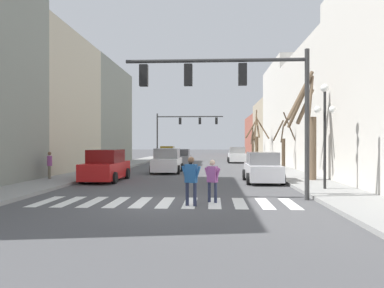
{
  "coord_description": "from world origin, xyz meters",
  "views": [
    {
      "loc": [
        1.75,
        -13.19,
        2.17
      ],
      "look_at": [
        -0.29,
        22.33,
        2.12
      ],
      "focal_mm": 35.0,
      "sensor_mm": 36.0,
      "label": 1
    }
  ],
  "objects_px": {
    "street_lamp_right_corner": "(325,115)",
    "street_tree_right_near": "(253,145)",
    "pedestrian_on_left_sidewalk": "(191,177)",
    "street_tree_left_near": "(257,139)",
    "traffic_signal_near": "(236,88)",
    "car_parked_left_far": "(167,162)",
    "pedestrian_crossing_street": "(50,163)",
    "car_driving_away_lane": "(181,158)",
    "pedestrian_waiting_at_curb": "(212,177)",
    "car_parked_right_mid": "(262,168)",
    "street_tree_right_far": "(284,147)",
    "car_parked_left_near": "(237,155)",
    "traffic_signal_far": "(182,125)",
    "car_driving_toward_lane": "(106,166)",
    "car_parked_right_near": "(167,153)",
    "street_tree_left_far": "(308,127)"
  },
  "relations": [
    {
      "from": "car_parked_left_near",
      "to": "pedestrian_waiting_at_curb",
      "type": "height_order",
      "value": "car_parked_left_near"
    },
    {
      "from": "traffic_signal_near",
      "to": "street_lamp_right_corner",
      "type": "bearing_deg",
      "value": 31.03
    },
    {
      "from": "pedestrian_crossing_street",
      "to": "pedestrian_waiting_at_curb",
      "type": "height_order",
      "value": "pedestrian_crossing_street"
    },
    {
      "from": "street_tree_right_far",
      "to": "street_tree_left_near",
      "type": "bearing_deg",
      "value": 93.63
    },
    {
      "from": "pedestrian_on_left_sidewalk",
      "to": "street_tree_left_near",
      "type": "bearing_deg",
      "value": 100.44
    },
    {
      "from": "street_lamp_right_corner",
      "to": "street_tree_right_near",
      "type": "distance_m",
      "value": 30.79
    },
    {
      "from": "car_parked_left_near",
      "to": "street_tree_right_far",
      "type": "bearing_deg",
      "value": -167.2
    },
    {
      "from": "car_driving_toward_lane",
      "to": "street_tree_right_far",
      "type": "bearing_deg",
      "value": -53.97
    },
    {
      "from": "car_parked_right_mid",
      "to": "pedestrian_crossing_street",
      "type": "relative_size",
      "value": 2.7
    },
    {
      "from": "pedestrian_waiting_at_curb",
      "to": "street_tree_right_near",
      "type": "relative_size",
      "value": 0.38
    },
    {
      "from": "pedestrian_crossing_street",
      "to": "street_tree_right_far",
      "type": "xyz_separation_m",
      "value": [
        14.93,
        8.85,
        0.81
      ]
    },
    {
      "from": "car_parked_right_near",
      "to": "street_tree_left_far",
      "type": "xyz_separation_m",
      "value": [
        11.41,
        -28.79,
        2.27
      ]
    },
    {
      "from": "car_driving_away_lane",
      "to": "pedestrian_waiting_at_curb",
      "type": "xyz_separation_m",
      "value": [
        3.23,
        -23.66,
        0.18
      ]
    },
    {
      "from": "street_tree_right_near",
      "to": "street_tree_left_far",
      "type": "bearing_deg",
      "value": -89.47
    },
    {
      "from": "street_lamp_right_corner",
      "to": "car_parked_right_mid",
      "type": "relative_size",
      "value": 1.12
    },
    {
      "from": "traffic_signal_far",
      "to": "pedestrian_waiting_at_curb",
      "type": "xyz_separation_m",
      "value": [
        3.85,
        -33.05,
        -3.55
      ]
    },
    {
      "from": "street_tree_right_near",
      "to": "street_tree_left_near",
      "type": "bearing_deg",
      "value": -92.15
    },
    {
      "from": "pedestrian_crossing_street",
      "to": "traffic_signal_far",
      "type": "bearing_deg",
      "value": -48.65
    },
    {
      "from": "car_driving_toward_lane",
      "to": "pedestrian_waiting_at_curb",
      "type": "relative_size",
      "value": 3.04
    },
    {
      "from": "pedestrian_crossing_street",
      "to": "street_tree_right_far",
      "type": "distance_m",
      "value": 17.37
    },
    {
      "from": "traffic_signal_far",
      "to": "pedestrian_on_left_sidewalk",
      "type": "distance_m",
      "value": 34.19
    },
    {
      "from": "traffic_signal_near",
      "to": "pedestrian_crossing_street",
      "type": "distance_m",
      "value": 12.57
    },
    {
      "from": "pedestrian_waiting_at_curb",
      "to": "pedestrian_crossing_street",
      "type": "bearing_deg",
      "value": 173.43
    },
    {
      "from": "traffic_signal_near",
      "to": "car_driving_away_lane",
      "type": "xyz_separation_m",
      "value": [
        -4.15,
        22.88,
        -3.56
      ]
    },
    {
      "from": "street_lamp_right_corner",
      "to": "street_tree_left_near",
      "type": "relative_size",
      "value": 0.81
    },
    {
      "from": "street_lamp_right_corner",
      "to": "pedestrian_crossing_street",
      "type": "bearing_deg",
      "value": 164.51
    },
    {
      "from": "car_driving_away_lane",
      "to": "car_parked_right_mid",
      "type": "distance_m",
      "value": 17.53
    },
    {
      "from": "street_tree_left_near",
      "to": "street_tree_right_far",
      "type": "distance_m",
      "value": 11.9
    },
    {
      "from": "car_driving_away_lane",
      "to": "car_parked_left_far",
      "type": "bearing_deg",
      "value": -0.83
    },
    {
      "from": "traffic_signal_far",
      "to": "street_tree_right_far",
      "type": "relative_size",
      "value": 1.86
    },
    {
      "from": "car_driving_away_lane",
      "to": "pedestrian_on_left_sidewalk",
      "type": "xyz_separation_m",
      "value": [
        2.49,
        -24.48,
        0.26
      ]
    },
    {
      "from": "car_parked_left_near",
      "to": "car_parked_left_far",
      "type": "relative_size",
      "value": 1.04
    },
    {
      "from": "car_parked_left_far",
      "to": "pedestrian_crossing_street",
      "type": "xyz_separation_m",
      "value": [
        -6.0,
        -6.43,
        0.23
      ]
    },
    {
      "from": "street_lamp_right_corner",
      "to": "car_driving_toward_lane",
      "type": "distance_m",
      "value": 12.25
    },
    {
      "from": "pedestrian_on_left_sidewalk",
      "to": "street_tree_right_far",
      "type": "xyz_separation_m",
      "value": [
        6.29,
        16.89,
        0.86
      ]
    },
    {
      "from": "traffic_signal_far",
      "to": "car_driving_toward_lane",
      "type": "distance_m",
      "value": 25.88
    },
    {
      "from": "pedestrian_crossing_street",
      "to": "street_lamp_right_corner",
      "type": "bearing_deg",
      "value": -142.06
    },
    {
      "from": "car_parked_left_near",
      "to": "street_tree_right_near",
      "type": "bearing_deg",
      "value": -23.7
    },
    {
      "from": "street_tree_left_far",
      "to": "street_tree_right_near",
      "type": "bearing_deg",
      "value": 90.53
    },
    {
      "from": "traffic_signal_near",
      "to": "car_parked_left_far",
      "type": "xyz_separation_m",
      "value": [
        -4.3,
        12.87,
        -3.48
      ]
    },
    {
      "from": "pedestrian_crossing_street",
      "to": "street_tree_left_near",
      "type": "height_order",
      "value": "street_tree_left_near"
    },
    {
      "from": "car_parked_right_near",
      "to": "car_parked_left_near",
      "type": "bearing_deg",
      "value": -130.33
    },
    {
      "from": "car_parked_right_mid",
      "to": "pedestrian_on_left_sidewalk",
      "type": "xyz_separation_m",
      "value": [
        -3.49,
        -8.01,
        0.23
      ]
    },
    {
      "from": "car_parked_left_near",
      "to": "street_tree_right_near",
      "type": "distance_m",
      "value": 5.95
    },
    {
      "from": "pedestrian_crossing_street",
      "to": "street_tree_right_far",
      "type": "bearing_deg",
      "value": -95.93
    },
    {
      "from": "pedestrian_on_left_sidewalk",
      "to": "street_tree_left_near",
      "type": "height_order",
      "value": "street_tree_left_near"
    },
    {
      "from": "street_tree_right_far",
      "to": "pedestrian_crossing_street",
      "type": "bearing_deg",
      "value": -149.36
    },
    {
      "from": "car_driving_away_lane",
      "to": "car_parked_left_near",
      "type": "xyz_separation_m",
      "value": [
        5.92,
        5.0,
        0.07
      ]
    },
    {
      "from": "pedestrian_on_left_sidewalk",
      "to": "street_tree_left_far",
      "type": "xyz_separation_m",
      "value": [
        6.02,
        8.19,
        2.09
      ]
    },
    {
      "from": "pedestrian_waiting_at_curb",
      "to": "street_lamp_right_corner",
      "type": "bearing_deg",
      "value": 63.94
    }
  ]
}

